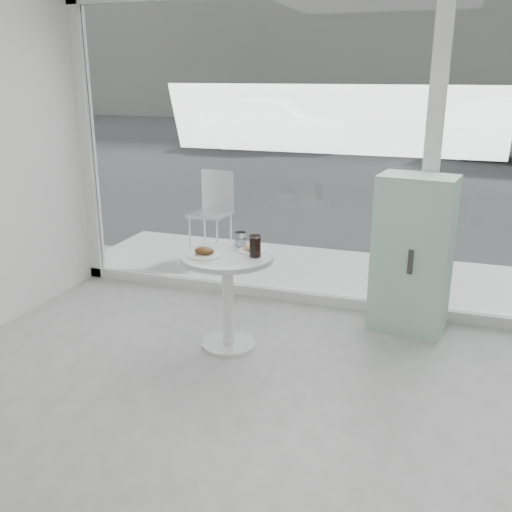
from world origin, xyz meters
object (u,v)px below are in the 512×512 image
(plate_donut, at_px, (252,249))
(water_tumbler_a, at_px, (241,241))
(water_tumbler_b, at_px, (239,240))
(mint_cabinet, at_px, (412,254))
(cola_glass, at_px, (255,247))
(car_white, at_px, (272,121))
(plate_fritter, at_px, (205,253))
(patio_chair, at_px, (213,207))
(main_table, at_px, (228,281))

(plate_donut, bearing_deg, water_tumbler_a, 147.91)
(water_tumbler_b, bearing_deg, mint_cabinet, 23.51)
(mint_cabinet, xyz_separation_m, water_tumbler_b, (-1.32, -0.57, 0.16))
(plate_donut, xyz_separation_m, cola_glass, (0.07, -0.12, 0.06))
(mint_cabinet, bearing_deg, car_white, 121.26)
(plate_fritter, xyz_separation_m, plate_donut, (0.30, 0.23, -0.01))
(patio_chair, height_order, water_tumbler_a, patio_chair)
(car_white, bearing_deg, cola_glass, -167.81)
(plate_donut, xyz_separation_m, water_tumbler_b, (-0.15, 0.11, 0.03))
(main_table, xyz_separation_m, car_white, (-3.43, 12.22, 0.20))
(plate_fritter, bearing_deg, water_tumbler_b, 65.59)
(plate_donut, bearing_deg, mint_cabinet, 30.19)
(mint_cabinet, height_order, cola_glass, mint_cabinet)
(car_white, relative_size, water_tumbler_a, 35.31)
(plate_fritter, bearing_deg, car_white, 104.93)
(car_white, bearing_deg, water_tumbler_a, -168.36)
(car_white, distance_m, plate_fritter, 12.74)
(patio_chair, height_order, plate_fritter, patio_chair)
(cola_glass, bearing_deg, water_tumbler_b, 132.91)
(plate_donut, bearing_deg, plate_fritter, -142.62)
(plate_donut, bearing_deg, patio_chair, 120.42)
(plate_fritter, height_order, water_tumbler_a, water_tumbler_a)
(water_tumbler_b, height_order, cola_glass, cola_glass)
(main_table, relative_size, cola_glass, 4.64)
(plate_fritter, bearing_deg, mint_cabinet, 31.76)
(mint_cabinet, relative_size, plate_donut, 5.98)
(patio_chair, bearing_deg, car_white, 108.58)
(main_table, distance_m, car_white, 12.69)
(plate_fritter, bearing_deg, main_table, 31.08)
(mint_cabinet, xyz_separation_m, plate_donut, (-1.17, -0.68, 0.13))
(patio_chair, distance_m, water_tumbler_a, 2.21)
(plate_fritter, xyz_separation_m, water_tumbler_b, (0.15, 0.34, 0.02))
(water_tumbler_b, relative_size, cola_glass, 0.68)
(main_table, distance_m, water_tumbler_b, 0.37)
(car_white, xyz_separation_m, water_tumbler_b, (3.44, -11.97, 0.07))
(plate_donut, bearing_deg, water_tumbler_b, 143.70)
(patio_chair, distance_m, plate_fritter, 2.40)
(water_tumbler_a, bearing_deg, car_white, 106.12)
(mint_cabinet, distance_m, water_tumbler_b, 1.45)
(car_white, bearing_deg, main_table, -168.78)
(plate_donut, relative_size, water_tumbler_a, 1.77)
(main_table, relative_size, plate_donut, 3.49)
(car_white, relative_size, cola_glass, 26.51)
(mint_cabinet, relative_size, water_tumbler_a, 10.59)
(patio_chair, bearing_deg, cola_glass, -54.53)
(plate_donut, xyz_separation_m, water_tumbler_a, (-0.11, 0.07, 0.03))
(patio_chair, xyz_separation_m, plate_fritter, (0.87, -2.23, 0.20))
(mint_cabinet, xyz_separation_m, cola_glass, (-1.11, -0.81, 0.19))
(plate_donut, height_order, water_tumbler_a, water_tumbler_a)
(main_table, xyz_separation_m, cola_glass, (0.22, 0.02, 0.30))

